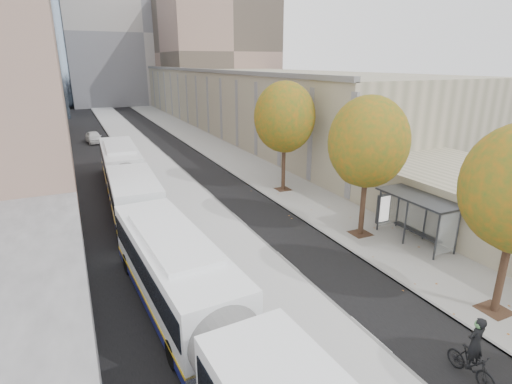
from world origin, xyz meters
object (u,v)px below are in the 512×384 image
bus_shelter (421,204)px  cyclist (473,357)px  bus_near (212,324)px  bus_far (126,176)px  distant_car (94,137)px

bus_shelter → cyclist: (-5.98, -7.90, -1.39)m
bus_near → cyclist: 7.92m
bus_far → distant_car: 22.71m
bus_shelter → distant_car: size_ratio=1.12×
bus_shelter → cyclist: 10.00m
bus_far → bus_near: bearing=-87.5°
bus_near → distant_car: size_ratio=4.39×
bus_shelter → cyclist: bearing=-127.1°
bus_shelter → bus_far: size_ratio=0.25×
bus_far → cyclist: (6.98, -22.15, -0.79)m
bus_shelter → cyclist: bus_shelter is taller
cyclist → distant_car: 45.47m
bus_near → bus_shelter: bearing=13.8°
cyclist → bus_near: bearing=151.7°
distant_car → bus_shelter: bearing=-74.7°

